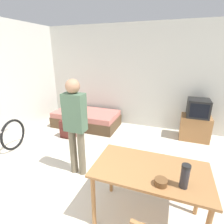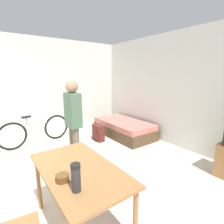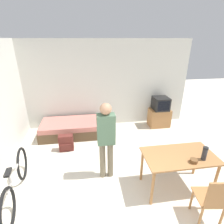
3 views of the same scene
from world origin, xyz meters
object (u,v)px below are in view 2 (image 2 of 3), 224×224
(dining_table, at_px, (79,176))
(bicycle, at_px, (36,131))
(daybed, at_px, (124,128))
(backpack, at_px, (98,133))
(person_standing, at_px, (73,119))
(thermos_flask, at_px, (76,176))
(mate_bowl, at_px, (62,178))

(dining_table, height_order, bicycle, dining_table)
(daybed, distance_m, backpack, 0.81)
(dining_table, distance_m, person_standing, 1.40)
(daybed, bearing_deg, thermos_flask, -46.38)
(person_standing, xyz_separation_m, backpack, (-0.92, 1.07, -0.73))
(daybed, relative_size, thermos_flask, 7.12)
(person_standing, bearing_deg, dining_table, -21.88)
(daybed, xyz_separation_m, mate_bowl, (2.23, -2.60, 0.58))
(person_standing, bearing_deg, bicycle, -169.40)
(person_standing, distance_m, backpack, 1.59)
(daybed, bearing_deg, person_standing, -66.10)
(bicycle, height_order, person_standing, person_standing)
(bicycle, bearing_deg, thermos_flask, -6.58)
(bicycle, bearing_deg, backpack, 62.08)
(mate_bowl, height_order, backpack, mate_bowl)
(dining_table, distance_m, bicycle, 2.94)
(dining_table, height_order, thermos_flask, thermos_flask)
(daybed, relative_size, person_standing, 1.10)
(daybed, relative_size, dining_table, 1.39)
(person_standing, xyz_separation_m, mate_bowl, (1.40, -0.73, -0.16))
(dining_table, xyz_separation_m, backpack, (-2.19, 1.58, -0.45))
(bicycle, height_order, backpack, bicycle)
(person_standing, bearing_deg, thermos_flask, -23.07)
(daybed, bearing_deg, dining_table, -48.62)
(dining_table, relative_size, thermos_flask, 5.12)
(daybed, xyz_separation_m, thermos_flask, (2.43, -2.56, 0.68))
(backpack, bearing_deg, daybed, 83.69)
(person_standing, distance_m, thermos_flask, 1.75)
(thermos_flask, bearing_deg, person_standing, 156.93)
(person_standing, xyz_separation_m, thermos_flask, (1.61, -0.68, -0.05))
(daybed, height_order, mate_bowl, mate_bowl)
(mate_bowl, relative_size, backpack, 0.30)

